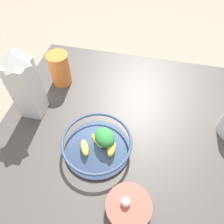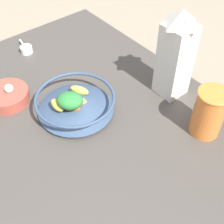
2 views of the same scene
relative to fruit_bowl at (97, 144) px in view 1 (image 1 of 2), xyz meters
The scene contains 6 objects.
ground_plane 0.16m from the fruit_bowl, behind, with size 6.00×6.00×0.00m, color gray.
countertop 0.15m from the fruit_bowl, behind, with size 1.08×1.08×0.04m.
fruit_bowl is the anchor object (origin of this frame).
milk_carton 0.34m from the fruit_bowl, 21.85° to the right, with size 0.09×0.09×0.29m.
drinking_cup 0.39m from the fruit_bowl, 50.82° to the right, with size 0.09×0.09×0.15m.
garlic_bowl 0.23m from the fruit_bowl, 128.52° to the left, with size 0.14×0.14×0.06m.
Camera 1 is at (-0.00, 0.38, 0.76)m, focal length 35.00 mm.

